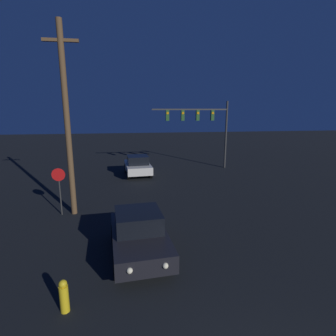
% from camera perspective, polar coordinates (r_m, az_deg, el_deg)
% --- Properties ---
extents(car_near, '(2.22, 4.14, 1.63)m').
position_cam_1_polar(car_near, '(9.89, -6.32, -14.08)').
color(car_near, black).
rests_on(car_near, ground_plane).
extents(car_far, '(2.20, 4.14, 1.63)m').
position_cam_1_polar(car_far, '(21.53, -6.62, 0.58)').
color(car_far, beige).
rests_on(car_far, ground_plane).
extents(traffic_signal_mast, '(6.81, 0.30, 6.02)m').
position_cam_1_polar(traffic_signal_mast, '(23.71, 7.53, 10.05)').
color(traffic_signal_mast, '#2D2D2D').
rests_on(traffic_signal_mast, ground_plane).
extents(stop_sign, '(0.65, 0.07, 2.43)m').
position_cam_1_polar(stop_sign, '(14.15, -22.61, -3.05)').
color(stop_sign, '#2D2D2D').
rests_on(stop_sign, ground_plane).
extents(utility_pole, '(1.60, 0.28, 9.24)m').
position_cam_1_polar(utility_pole, '(13.65, -21.15, 9.74)').
color(utility_pole, brown).
rests_on(utility_pole, ground_plane).
extents(fire_hydrant, '(0.24, 0.24, 0.93)m').
position_cam_1_polar(fire_hydrant, '(8.12, -21.70, -24.47)').
color(fire_hydrant, gold).
rests_on(fire_hydrant, ground_plane).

